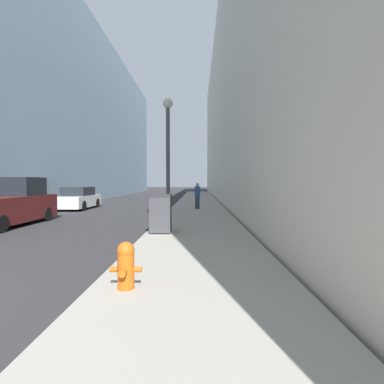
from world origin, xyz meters
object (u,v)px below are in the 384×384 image
Objects in this scene: pedestrian_on_sidewalk at (197,196)px; parked_sedan_near at (78,199)px; fire_hydrant at (126,264)px; pickup_truck at (7,205)px; trash_bin at (161,213)px; lamppost at (168,149)px.

parked_sedan_near is at bearing 171.63° from pedestrian_on_sidewalk.
fire_hydrant is 0.14× the size of pickup_truck.
parked_sedan_near reaches higher than fire_hydrant.
trash_bin is 4.56m from lamppost.
lamppost is 1.05× the size of pickup_truck.
pickup_truck is 7.62m from parked_sedan_near.
parked_sedan_near is 8.12m from pedestrian_on_sidewalk.
pedestrian_on_sidewalk is at bearing 38.91° from pickup_truck.
pickup_truck is (-6.63, -1.34, -2.49)m from lamppost.
pickup_truck is (-6.86, 7.65, 0.32)m from fire_hydrant.
trash_bin is at bearing -87.98° from lamppost.
lamppost is 9.54m from parked_sedan_near.
pedestrian_on_sidewalk is (1.34, 5.09, -2.39)m from lamppost.
parked_sedan_near is at bearing 124.15° from trash_bin.
fire_hydrant is 0.59× the size of trash_bin.
pickup_truck is at bearing -141.09° from pedestrian_on_sidewalk.
trash_bin is at bearing 91.04° from fire_hydrant.
pickup_truck is at bearing -168.55° from lamppost.
parked_sedan_near is at bearing 114.36° from fire_hydrant.
fire_hydrant is 9.43m from lamppost.
trash_bin is 0.23× the size of lamppost.
lamppost is (-0.13, 3.78, 2.55)m from trash_bin.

